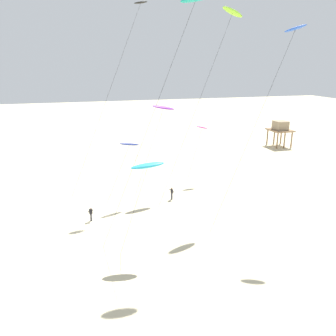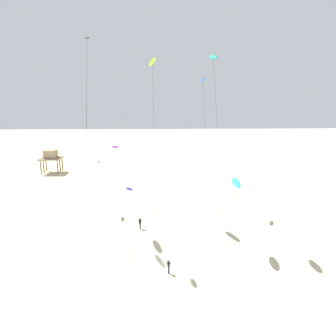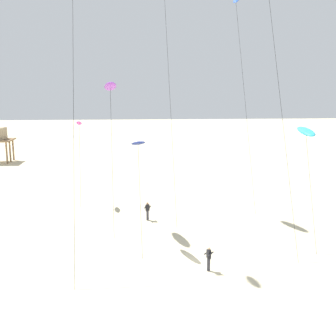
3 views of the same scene
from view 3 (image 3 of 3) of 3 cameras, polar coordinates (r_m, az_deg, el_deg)
The scene contains 8 objects.
ground_plane at distance 28.82m, azimuth 4.06°, elevation -13.13°, with size 260.00×260.00×0.00m, color beige.
kite_magenta at distance 43.11m, azimuth -12.15°, elevation 5.93°, with size 0.55×3.20×8.59m.
kite_purple at distance 35.60m, azimuth -7.96°, elevation 11.00°, with size 1.57×5.84×12.43m.
kite_cyan at distance 32.68m, azimuth 18.48°, elevation 4.77°, with size 1.24×4.45×8.95m.
kite_navy at distance 30.77m, azimuth -4.15°, elevation 3.34°, with size 1.44×4.69×8.11m.
kite_blue at distance 47.40m, azimuth 9.38°, elevation 21.34°, with size 1.17×9.72×21.31m.
kite_flyer_nearest at distance 37.47m, azimuth -2.84°, elevation -5.88°, with size 0.60×0.57×1.67m.
kite_flyer_middle at distance 27.64m, azimuth 5.63°, elevation -12.23°, with size 0.63×0.65×1.67m.
Camera 3 is at (-3.93, -26.01, 11.78)m, focal length 44.24 mm.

